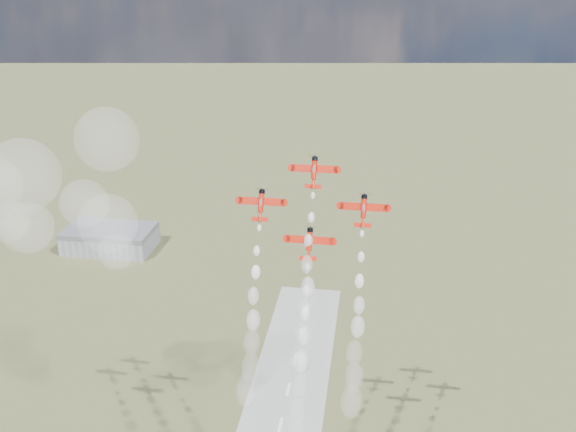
% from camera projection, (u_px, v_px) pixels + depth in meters
% --- Properties ---
extents(hangar, '(50.00, 28.00, 13.00)m').
position_uv_depth(hangar, '(110.00, 239.00, 350.96)').
color(hangar, gray).
rests_on(hangar, ground).
extents(plane_lead, '(11.68, 6.16, 7.62)m').
position_uv_depth(plane_lead, '(314.00, 172.00, 152.93)').
color(plane_lead, red).
rests_on(plane_lead, ground).
extents(plane_left, '(11.68, 6.16, 7.62)m').
position_uv_depth(plane_left, '(261.00, 204.00, 153.69)').
color(plane_left, red).
rests_on(plane_left, ground).
extents(plane_right, '(11.68, 6.16, 7.62)m').
position_uv_depth(plane_right, '(364.00, 210.00, 150.25)').
color(plane_right, red).
rests_on(plane_right, ground).
extents(plane_slot, '(11.68, 6.16, 7.62)m').
position_uv_depth(plane_slot, '(309.00, 243.00, 151.01)').
color(plane_slot, red).
rests_on(plane_slot, ground).
extents(smoke_trail_lead, '(5.20, 22.71, 38.23)m').
position_uv_depth(smoke_trail_lead, '(303.00, 325.00, 148.79)').
color(smoke_trail_lead, white).
rests_on(smoke_trail_lead, plane_lead).
extents(smoke_trail_left, '(5.39, 23.11, 37.65)m').
position_uv_depth(smoke_trail_left, '(250.00, 357.00, 149.43)').
color(smoke_trail_left, white).
rests_on(smoke_trail_left, plane_left).
extents(smoke_trail_right, '(5.11, 22.96, 38.08)m').
position_uv_depth(smoke_trail_right, '(354.00, 367.00, 146.09)').
color(smoke_trail_right, white).
rests_on(smoke_trail_right, plane_right).
extents(smoke_trail_slot, '(5.10, 22.30, 38.12)m').
position_uv_depth(smoke_trail_slot, '(299.00, 400.00, 147.08)').
color(smoke_trail_slot, white).
rests_on(smoke_trail_slot, plane_slot).
extents(drifted_smoke_cloud, '(56.94, 31.35, 44.18)m').
position_uv_depth(drifted_smoke_cloud, '(42.00, 192.00, 169.77)').
color(drifted_smoke_cloud, white).
rests_on(drifted_smoke_cloud, ground).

